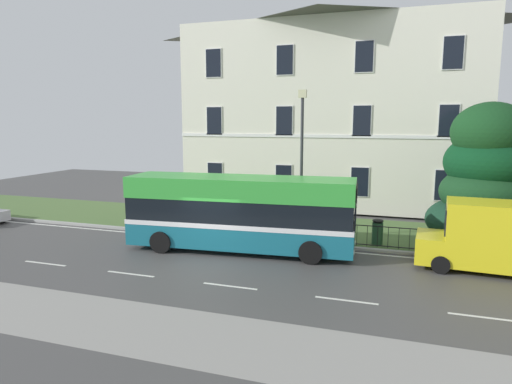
% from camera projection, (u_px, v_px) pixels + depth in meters
% --- Properties ---
extents(ground_plane, '(60.00, 56.00, 0.18)m').
position_uv_depth(ground_plane, '(212.00, 257.00, 19.01)').
color(ground_plane, '#454444').
extents(georgian_townhouse, '(19.05, 10.17, 13.27)m').
position_uv_depth(georgian_townhouse, '(335.00, 105.00, 31.31)').
color(georgian_townhouse, silver).
rests_on(georgian_townhouse, ground_plane).
extents(iron_verge_railing, '(12.18, 0.04, 0.97)m').
position_uv_depth(iron_verge_railing, '(293.00, 230.00, 21.04)').
color(iron_verge_railing, black).
rests_on(iron_verge_railing, ground_plane).
extents(evergreen_tree, '(5.23, 5.23, 6.56)m').
position_uv_depth(evergreen_tree, '(488.00, 186.00, 20.16)').
color(evergreen_tree, '#423328').
rests_on(evergreen_tree, ground_plane).
extents(single_decker_bus, '(10.06, 3.16, 3.28)m').
position_uv_depth(single_decker_bus, '(240.00, 212.00, 19.58)').
color(single_decker_bus, '#18667A').
rests_on(single_decker_bus, ground_plane).
extents(white_panel_van, '(5.35, 2.44, 2.66)m').
position_uv_depth(white_panel_van, '(498.00, 237.00, 16.84)').
color(white_panel_van, yellow).
rests_on(white_panel_van, ground_plane).
extents(street_lamp_post, '(0.36, 0.24, 6.97)m').
position_uv_depth(street_lamp_post, '(302.00, 155.00, 20.86)').
color(street_lamp_post, '#333338').
rests_on(street_lamp_post, ground_plane).
extents(litter_bin, '(0.50, 0.50, 1.17)m').
position_uv_depth(litter_bin, '(377.00, 231.00, 20.37)').
color(litter_bin, '#23472D').
rests_on(litter_bin, ground_plane).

